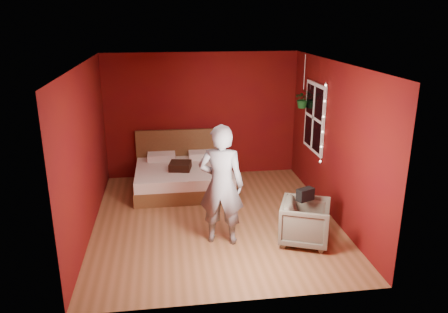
# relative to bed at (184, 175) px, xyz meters

# --- Properties ---
(floor) EXTENTS (4.50, 4.50, 0.00)m
(floor) POSITION_rel_bed_xyz_m (0.45, -1.49, -0.27)
(floor) COLOR brown
(floor) RESTS_ON ground
(room_walls) EXTENTS (4.04, 4.54, 2.62)m
(room_walls) POSITION_rel_bed_xyz_m (0.45, -1.49, 1.41)
(room_walls) COLOR #5A0F09
(room_walls) RESTS_ON ground
(window) EXTENTS (0.05, 0.97, 1.27)m
(window) POSITION_rel_bed_xyz_m (2.41, -0.59, 1.23)
(window) COLOR white
(window) RESTS_ON room_walls
(fairy_lights) EXTENTS (0.04, 0.04, 1.45)m
(fairy_lights) POSITION_rel_bed_xyz_m (2.39, -1.12, 1.23)
(fairy_lights) COLOR silver
(fairy_lights) RESTS_ON room_walls
(bed) EXTENTS (1.88, 1.59, 1.03)m
(bed) POSITION_rel_bed_xyz_m (0.00, 0.00, 0.00)
(bed) COLOR brown
(bed) RESTS_ON ground
(person) EXTENTS (0.77, 0.60, 1.84)m
(person) POSITION_rel_bed_xyz_m (0.46, -2.24, 0.65)
(person) COLOR slate
(person) RESTS_ON ground
(armchair) EXTENTS (0.94, 0.93, 0.66)m
(armchair) POSITION_rel_bed_xyz_m (1.71, -2.44, 0.06)
(armchair) COLOR #686352
(armchair) RESTS_ON ground
(handbag) EXTENTS (0.29, 0.23, 0.19)m
(handbag) POSITION_rel_bed_xyz_m (1.71, -2.37, 0.49)
(handbag) COLOR black
(handbag) RESTS_ON armchair
(throw_pillow) EXTENTS (0.46, 0.46, 0.14)m
(throw_pillow) POSITION_rel_bed_xyz_m (-0.07, -0.20, 0.27)
(throw_pillow) COLOR black
(throw_pillow) RESTS_ON bed
(hanging_plant) EXTENTS (0.34, 0.30, 1.01)m
(hanging_plant) POSITION_rel_bed_xyz_m (2.33, -0.14, 1.50)
(hanging_plant) COLOR silver
(hanging_plant) RESTS_ON room_walls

